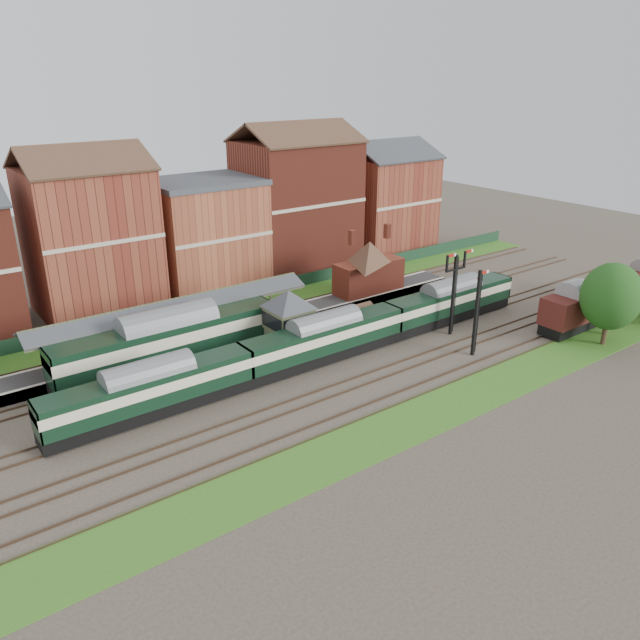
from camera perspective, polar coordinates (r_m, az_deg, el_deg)
ground at (r=56.18m, az=1.61°, el=-3.34°), size 160.00×160.00×0.00m
grass_back at (r=68.46m, az=-6.68°, el=1.28°), size 90.00×4.50×0.06m
grass_front at (r=48.39m, az=10.50°, el=-8.11°), size 90.00×5.00×0.06m
fence at (r=69.86m, az=-7.54°, el=2.29°), size 90.00×0.12×1.50m
platform at (r=60.94m, az=-7.78°, el=-0.95°), size 55.00×3.40×1.00m
signal_box at (r=55.70m, az=-2.85°, el=-0.01°), size 5.40×5.40×6.00m
brick_hut at (r=60.91m, az=3.44°, el=-0.08°), size 3.20×2.64×2.94m
station_building at (r=68.97m, az=4.51°, el=4.96°), size 8.10×8.10×5.90m
canopy at (r=57.07m, az=-13.24°, el=1.46°), size 26.00×3.89×4.08m
semaphore_bracket at (r=60.56m, az=12.15°, el=2.79°), size 3.60×0.25×8.18m
semaphore_siding at (r=56.56m, az=14.12°, el=0.72°), size 1.23×0.25×8.00m
yard_lamp at (r=65.48m, az=25.04°, el=2.02°), size 2.60×0.22×7.00m
town_backdrop at (r=74.01m, az=-10.60°, el=8.27°), size 69.00×10.00×16.00m
dmu_train at (r=54.48m, az=0.44°, el=-1.65°), size 48.10×2.53×3.70m
platform_railcar at (r=54.27m, az=-13.59°, el=-1.85°), size 19.86×3.13×4.57m
goods_van_a at (r=65.33m, az=21.99°, el=0.88°), size 6.69×2.90×4.06m
goods_van_b at (r=71.15m, az=24.94°, el=1.82°), size 5.82×2.52×3.53m
tree_far at (r=62.65m, az=25.08°, el=1.96°), size 5.43×5.43×7.92m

